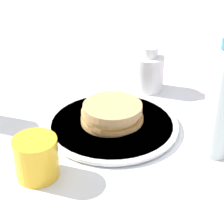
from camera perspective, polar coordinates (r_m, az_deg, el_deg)
The scene contains 6 objects.
ground_plane at distance 0.87m, azimuth 2.21°, elevation -1.61°, with size 4.00×4.00×0.00m, color white.
plate at distance 0.85m, azimuth 0.00°, elevation -1.93°, with size 0.30×0.30×0.01m.
pancake_stack at distance 0.83m, azimuth -0.05°, elevation -0.27°, with size 0.14×0.14×0.05m.
juice_glass at distance 0.70m, azimuth -11.45°, elevation -6.84°, with size 0.08×0.08×0.08m.
cream_jug at distance 1.00m, azimuth 5.56°, elevation 6.17°, with size 0.08×0.08×0.12m.
water_bottle_near at distance 0.74m, azimuth 16.24°, elevation 1.27°, with size 0.06×0.06×0.24m.
Camera 1 is at (0.16, -0.72, 0.46)m, focal length 60.00 mm.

